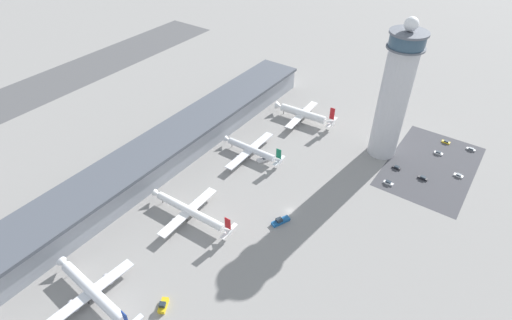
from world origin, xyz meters
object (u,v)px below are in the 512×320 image
Objects in this scene: car_yellow_taxi at (438,153)px; control_tower at (394,95)px; airplane_gate_charlie at (252,150)px; car_green_van at (471,149)px; car_silver_sedan at (446,142)px; service_truck_baggage at (280,221)px; airplane_gate_alpha at (93,292)px; car_grey_coupe at (388,183)px; car_navy_sedan at (397,168)px; service_truck_catering at (264,159)px; car_white_wagon at (458,175)px; airplane_gate_delta at (303,114)px; service_truck_fuel at (163,305)px; airplane_gate_bravo at (190,211)px; car_maroon_suv at (423,178)px.

control_tower is at bearing 121.73° from car_yellow_taxi.
car_green_van is (71.74, -93.74, -3.06)m from airplane_gate_charlie.
airplane_gate_charlie is 107.76m from car_silver_sedan.
service_truck_baggage is 1.88× the size of car_green_van.
airplane_gate_alpha reaches higher than car_grey_coupe.
service_truck_baggage is 111.50m from car_silver_sedan.
airplane_gate_alpha is 4.95× the size of service_truck_baggage.
car_yellow_taxi is 1.06× the size of car_navy_sedan.
car_navy_sedan is (33.39, -58.65, -0.30)m from service_truck_catering.
car_white_wagon is 1.03× the size of car_navy_sedan.
airplane_gate_delta reaches higher than airplane_gate_alpha.
service_truck_fuel is at bearing 157.40° from car_green_van.
control_tower reaches higher than car_silver_sedan.
control_tower is 111.16m from airplane_gate_bravo.
service_truck_catering reaches higher than car_green_van.
car_yellow_taxi is (148.21, -53.99, -0.46)m from service_truck_fuel.
airplane_gate_charlie reaches higher than service_truck_baggage.
car_navy_sedan is (85.56, -61.73, -3.40)m from airplane_gate_bravo.
airplane_gate_bravo is at bearing 179.98° from airplane_gate_delta.
airplane_gate_delta is at bearing 78.60° from car_navy_sedan.
service_truck_baggage is 1.94× the size of car_yellow_taxi.
airplane_gate_delta is 137.55m from service_truck_fuel.
car_silver_sedan is at bearing 93.04° from car_green_van.
car_yellow_taxi is at bearing -34.40° from airplane_gate_bravo.
airplane_gate_alpha is at bearing 160.61° from control_tower.
car_yellow_taxi is at bearing -80.68° from airplane_gate_delta.
airplane_gate_delta is at bearing 89.52° from car_white_wagon.
car_grey_coupe is at bearing -73.77° from airplane_gate_charlie.
car_grey_coupe is 13.78m from car_navy_sedan.
airplane_gate_bravo is 39.34m from service_truck_baggage.
airplane_gate_alpha is 1.00× the size of airplane_gate_bravo.
airplane_gate_bravo is at bearing 138.58° from car_maroon_suv.
car_maroon_suv is at bearing 178.38° from car_silver_sedan.
service_truck_baggage is at bearing 144.35° from car_white_wagon.
airplane_gate_delta is at bearing -6.02° from airplane_gate_charlie.
car_navy_sedan is (65.38, -28.10, -0.36)m from service_truck_baggage.
car_white_wagon is at bearing -48.65° from car_maroon_suv.
airplane_gate_alpha is 189.16m from car_silver_sedan.
airplane_gate_alpha is 195.32m from car_green_van.
service_truck_baggage is at bearing -11.71° from service_truck_fuel.
service_truck_fuel is at bearing 159.98° from car_yellow_taxi.
airplane_gate_alpha is at bearing 117.68° from service_truck_fuel.
airplane_gate_alpha is at bearing 152.44° from car_grey_coupe.
control_tower is at bearing -12.09° from service_truck_fuel.
car_yellow_taxi is at bearing -24.94° from service_truck_baggage.
car_grey_coupe reaches higher than car_maroon_suv.
car_yellow_taxi is at bearing -54.09° from airplane_gate_charlie.
service_truck_fuel is 117.03m from car_grey_coupe.
airplane_gate_charlie is 8.11× the size of car_green_van.
airplane_gate_charlie is 50.08m from service_truck_baggage.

